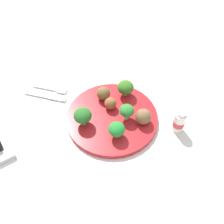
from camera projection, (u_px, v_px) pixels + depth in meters
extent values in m
plane|color=silver|center=(112.00, 119.00, 0.84)|extent=(4.00, 4.00, 0.00)
cylinder|color=red|center=(112.00, 118.00, 0.84)|extent=(0.28, 0.28, 0.02)
cylinder|color=#A1C080|center=(83.00, 121.00, 0.81)|extent=(0.01, 0.01, 0.02)
ellipsoid|color=#266523|center=(83.00, 116.00, 0.78)|extent=(0.05, 0.05, 0.04)
cylinder|color=#9CCF79|center=(126.00, 116.00, 0.82)|extent=(0.02, 0.02, 0.02)
ellipsoid|color=#2D7931|center=(127.00, 111.00, 0.80)|extent=(0.04, 0.04, 0.03)
cylinder|color=#A3BE7A|center=(117.00, 134.00, 0.78)|extent=(0.01, 0.01, 0.01)
ellipsoid|color=#227F2F|center=(117.00, 129.00, 0.76)|extent=(0.05, 0.05, 0.04)
cylinder|color=#8DBE77|center=(125.00, 93.00, 0.88)|extent=(0.01, 0.01, 0.01)
ellipsoid|color=#35681F|center=(126.00, 87.00, 0.86)|extent=(0.05, 0.05, 0.04)
sphere|color=brown|center=(103.00, 94.00, 0.86)|extent=(0.04, 0.04, 0.04)
sphere|color=brown|center=(143.00, 117.00, 0.80)|extent=(0.05, 0.05, 0.05)
sphere|color=brown|center=(110.00, 104.00, 0.84)|extent=(0.04, 0.04, 0.04)
cube|color=white|center=(47.00, 93.00, 0.91)|extent=(0.18, 0.14, 0.01)
cube|color=silver|center=(45.00, 87.00, 0.92)|extent=(0.09, 0.02, 0.01)
cube|color=silver|center=(62.00, 91.00, 0.91)|extent=(0.03, 0.03, 0.01)
cube|color=silver|center=(37.00, 94.00, 0.90)|extent=(0.09, 0.02, 0.01)
cube|color=silver|center=(58.00, 98.00, 0.89)|extent=(0.06, 0.02, 0.01)
cylinder|color=white|center=(179.00, 122.00, 0.79)|extent=(0.03, 0.03, 0.07)
cylinder|color=red|center=(179.00, 123.00, 0.79)|extent=(0.03, 0.03, 0.02)
cylinder|color=silver|center=(182.00, 114.00, 0.76)|extent=(0.02, 0.02, 0.01)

